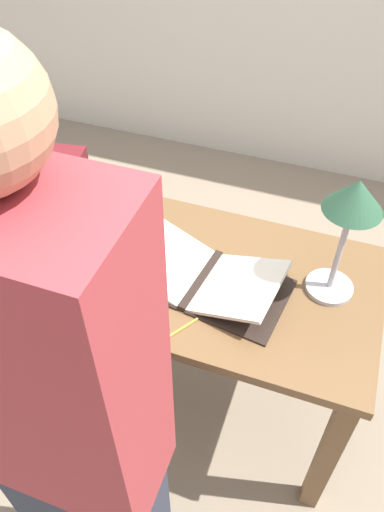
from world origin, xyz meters
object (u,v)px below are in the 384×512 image
at_px(open_book, 201,276).
at_px(book_stack_tall, 55,189).
at_px(book_standing_upright, 110,206).
at_px(coffee_mug, 131,278).
at_px(pencil, 187,325).
at_px(reading_lamp, 352,210).
at_px(person_reader, 80,456).

xyz_separation_m(open_book, book_stack_tall, (-0.58, 0.14, 0.08)).
height_order(book_standing_upright, coffee_mug, book_standing_upright).
distance_m(book_standing_upright, coffee_mug, 0.29).
bearing_deg(coffee_mug, book_standing_upright, 127.85).
height_order(open_book, book_standing_upright, book_standing_upright).
bearing_deg(book_stack_tall, pencil, -27.94).
relative_size(book_stack_tall, reading_lamp, 0.70).
height_order(open_book, person_reader, person_reader).
bearing_deg(open_book, pencil, -76.55).
distance_m(book_standing_upright, reading_lamp, 0.78).
height_order(book_stack_tall, reading_lamp, reading_lamp).
bearing_deg(coffee_mug, pencil, -20.68).
bearing_deg(reading_lamp, book_stack_tall, 177.70).
relative_size(book_stack_tall, coffee_mug, 2.55).
bearing_deg(pencil, book_stack_tall, 152.06).
bearing_deg(person_reader, coffee_mug, -75.56).
relative_size(book_stack_tall, person_reader, 0.16).
distance_m(coffee_mug, person_reader, 0.58).
bearing_deg(book_standing_upright, pencil, -49.24).
xyz_separation_m(open_book, reading_lamp, (0.38, 0.11, 0.29)).
bearing_deg(book_stack_tall, person_reader, -56.28).
bearing_deg(book_standing_upright, reading_lamp, -13.02).
bearing_deg(person_reader, book_standing_upright, -67.82).
relative_size(open_book, book_stack_tall, 1.96).
distance_m(open_book, person_reader, 0.66).
bearing_deg(pencil, reading_lamp, 37.59).
bearing_deg(coffee_mug, book_stack_tall, 148.44).
xyz_separation_m(open_book, pencil, (0.02, -0.17, -0.02)).
bearing_deg(person_reader, open_book, -94.48).
distance_m(book_stack_tall, book_standing_upright, 0.21).
relative_size(book_standing_upright, reading_lamp, 0.49).
height_order(open_book, pencil, open_book).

